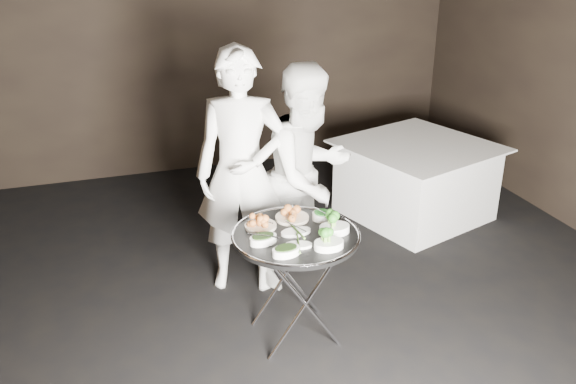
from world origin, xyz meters
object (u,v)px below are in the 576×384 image
object	(u,v)px
waiter_left	(241,173)
waiter_right	(309,175)
tray_stand	(295,281)
serving_tray	(296,236)
dining_table	(415,180)

from	to	relation	value
waiter_left	waiter_right	world-z (taller)	waiter_left
tray_stand	serving_tray	world-z (taller)	serving_tray
dining_table	tray_stand	bearing A→B (deg)	-139.57
tray_stand	waiter_left	world-z (taller)	waiter_left
waiter_left	dining_table	bearing A→B (deg)	39.55
waiter_left	dining_table	distance (m)	1.96
serving_tray	waiter_left	distance (m)	0.76
tray_stand	waiter_left	bearing A→B (deg)	101.70
serving_tray	dining_table	size ratio (longest dim) A/B	0.66
tray_stand	waiter_right	bearing A→B (deg)	64.28
tray_stand	waiter_right	xyz separation A→B (m)	(0.34, 0.70, 0.41)
serving_tray	dining_table	world-z (taller)	serving_tray
tray_stand	dining_table	world-z (taller)	tray_stand
serving_tray	tray_stand	bearing A→B (deg)	-90.00
tray_stand	waiter_left	xyz separation A→B (m)	(-0.15, 0.72, 0.48)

